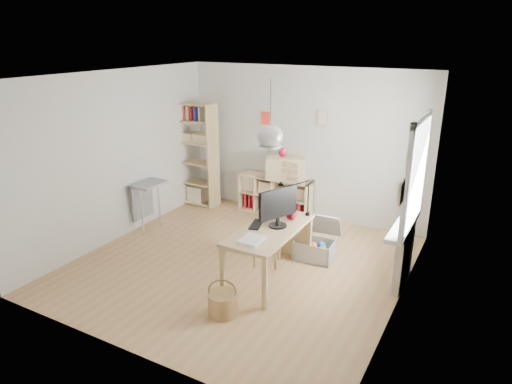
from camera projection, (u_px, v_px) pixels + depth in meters
The scene contains 20 objects.
ground at pixel (240, 264), 6.71m from camera, with size 4.50×4.50×0.00m, color #A78853.
room_shell at pixel (270, 136), 5.68m from camera, with size 4.50×4.50×4.50m.
window_unit at pixel (417, 174), 5.69m from camera, with size 0.07×1.16×1.46m.
radiator at pixel (404, 256), 6.08m from camera, with size 0.10×0.80×0.80m, color beige.
windowsill at pixel (404, 226), 5.96m from camera, with size 0.22×1.20×0.06m, color white.
desk at pixel (269, 235), 6.12m from camera, with size 0.70×1.50×0.75m.
cube_shelf at pixel (275, 198), 8.55m from camera, with size 1.40×0.38×0.72m.
tall_bookshelf at pixel (196, 150), 8.77m from camera, with size 0.80×0.38×2.00m.
side_table at pixel (147, 193), 7.70m from camera, with size 0.40×0.55×0.85m.
chair at pixel (268, 235), 6.65m from camera, with size 0.45×0.45×0.75m.
wicker_basket at pixel (222, 303), 5.46m from camera, with size 0.35×0.35×0.48m.
storage_chest at pixel (316, 245), 6.85m from camera, with size 0.60×0.67×0.61m.
monitor at pixel (278, 205), 6.05m from camera, with size 0.30×0.58×0.54m.
keyboard at pixel (256, 224), 6.19m from camera, with size 0.13×0.36×0.02m, color black.
task_lamp at pixel (292, 193), 6.47m from camera, with size 0.45×0.17×0.48m.
yarn_ball at pixel (291, 214), 6.35m from camera, with size 0.16×0.16×0.16m, color #4D0A15.
paper_tray at pixel (252, 240), 5.71m from camera, with size 0.27×0.33×0.03m, color white.
drawer_chest at pixel (286, 168), 8.21m from camera, with size 0.70×0.32×0.40m, color beige.
red_vase at pixel (283, 152), 8.14m from camera, with size 0.15×0.15×0.18m, color maroon.
potted_plant at pixel (409, 202), 6.19m from camera, with size 0.32×0.28×0.36m, color #275921.
Camera 1 is at (3.08, -5.14, 3.21)m, focal length 32.00 mm.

